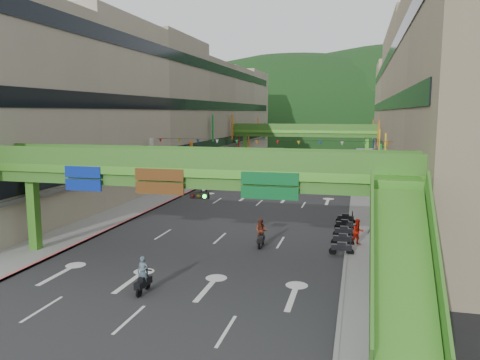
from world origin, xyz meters
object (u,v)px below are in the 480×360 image
at_px(pedestrian_red, 358,234).
at_px(scooter_rider_near, 143,276).
at_px(car_silver, 259,169).
at_px(overpass_near, 202,182).
at_px(car_yellow, 313,171).
at_px(scooter_rider_mid, 261,233).

bearing_deg(pedestrian_red, scooter_rider_near, -161.60).
distance_m(scooter_rider_near, car_silver, 48.43).
bearing_deg(scooter_rider_near, car_silver, 94.91).
relative_size(overpass_near, scooter_rider_near, 14.43).
distance_m(scooter_rider_near, car_yellow, 46.90).
distance_m(overpass_near, car_yellow, 42.65).
bearing_deg(car_silver, scooter_rider_near, -86.90).
distance_m(scooter_rider_near, scooter_rider_mid, 10.45).
distance_m(overpass_near, scooter_rider_mid, 7.12).
bearing_deg(car_yellow, overpass_near, -98.49).
relative_size(scooter_rider_mid, pedestrian_red, 1.11).
bearing_deg(scooter_rider_mid, car_silver, 102.11).
relative_size(scooter_rider_near, car_silver, 0.46).
height_order(overpass_near, car_silver, overpass_near).
distance_m(overpass_near, scooter_rider_near, 6.38).
height_order(car_silver, pedestrian_red, pedestrian_red).
distance_m(car_yellow, pedestrian_red, 36.01).
xyz_separation_m(overpass_near, pedestrian_red, (8.87, 6.91, -4.31)).
bearing_deg(car_silver, pedestrian_red, -70.10).
distance_m(scooter_rider_mid, car_silver, 39.53).
xyz_separation_m(scooter_rider_mid, car_silver, (-8.29, 38.65, -0.32)).
bearing_deg(car_silver, overpass_near, -84.21).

